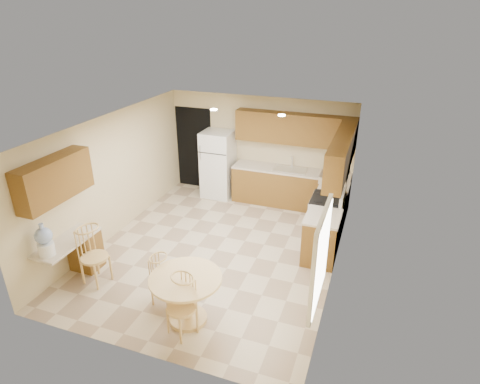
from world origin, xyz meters
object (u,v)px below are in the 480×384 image
(chair_table_a, at_px, (160,278))
(water_crock, at_px, (45,241))
(stove, at_px, (326,218))
(refrigerator, at_px, (218,164))
(chair_table_b, at_px, (178,305))
(chair_desk, at_px, (89,254))
(dining_table, at_px, (187,292))

(chair_table_a, relative_size, water_crock, 1.51)
(stove, height_order, chair_table_a, stove)
(refrigerator, xyz_separation_m, chair_table_b, (1.35, -4.69, -0.25))
(chair_table_a, distance_m, chair_desk, 1.35)
(stove, xyz_separation_m, chair_table_a, (-2.13, -2.95, 0.04))
(refrigerator, xyz_separation_m, water_crock, (-1.05, -4.52, 0.19))
(stove, xyz_separation_m, dining_table, (-1.58, -3.12, 0.05))
(stove, bearing_deg, refrigerator, 157.01)
(refrigerator, relative_size, chair_desk, 1.59)
(water_crock, bearing_deg, stove, 40.06)
(chair_desk, bearing_deg, chair_table_a, 97.30)
(chair_table_a, xyz_separation_m, chair_table_b, (0.60, -0.52, 0.07))
(stove, bearing_deg, chair_table_a, -125.83)
(stove, height_order, chair_desk, stove)
(chair_desk, bearing_deg, stove, 139.35)
(chair_table_b, xyz_separation_m, chair_desk, (-1.95, 0.58, 0.05))
(stove, bearing_deg, water_crock, -139.94)
(chair_desk, bearing_deg, refrigerator, -178.73)
(refrigerator, distance_m, chair_table_b, 4.89)
(refrigerator, height_order, chair_desk, refrigerator)
(chair_table_b, height_order, water_crock, water_crock)
(refrigerator, xyz_separation_m, dining_table, (1.30, -4.34, -0.31))
(dining_table, distance_m, chair_desk, 1.91)
(chair_table_b, relative_size, chair_desk, 0.91)
(dining_table, relative_size, chair_table_b, 1.12)
(stove, distance_m, chair_desk, 4.52)
(refrigerator, relative_size, chair_table_a, 1.97)
(dining_table, distance_m, chair_table_a, 0.58)
(chair_table_b, relative_size, water_crock, 1.71)
(refrigerator, relative_size, dining_table, 1.55)
(chair_table_b, xyz_separation_m, water_crock, (-2.40, 0.17, 0.44))
(dining_table, bearing_deg, chair_table_a, 162.84)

